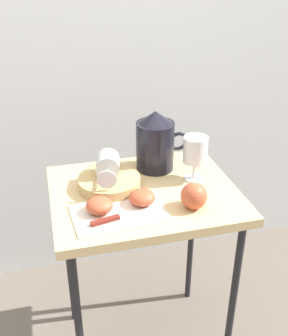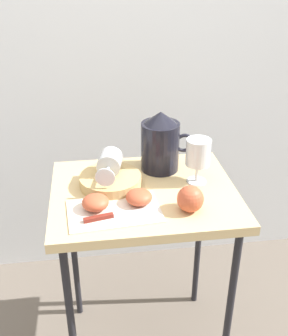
# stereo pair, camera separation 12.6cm
# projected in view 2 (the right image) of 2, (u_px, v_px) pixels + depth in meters

# --- Properties ---
(curtain_drape) EXTENTS (2.40, 0.03, 1.97)m
(curtain_drape) POSITION_uv_depth(u_px,v_px,m) (125.00, 59.00, 1.66)
(curtain_drape) COLOR white
(curtain_drape) RESTS_ON ground_plane
(table) EXTENTS (0.58, 0.47, 0.71)m
(table) POSITION_uv_depth(u_px,v_px,m) (144.00, 209.00, 1.33)
(table) COLOR tan
(table) RESTS_ON ground_plane
(linen_napkin) EXTENTS (0.28, 0.19, 0.00)m
(linen_napkin) POSITION_uv_depth(u_px,v_px,m) (114.00, 211.00, 1.19)
(linen_napkin) COLOR silver
(linen_napkin) RESTS_ON table
(basket_tray) EXTENTS (0.20, 0.20, 0.03)m
(basket_tray) POSITION_uv_depth(u_px,v_px,m) (111.00, 180.00, 1.32)
(basket_tray) COLOR tan
(basket_tray) RESTS_ON table
(pitcher) EXTENTS (0.18, 0.13, 0.21)m
(pitcher) POSITION_uv_depth(u_px,v_px,m) (160.00, 146.00, 1.39)
(pitcher) COLOR black
(pitcher) RESTS_ON table
(wine_glass_upright) EXTENTS (0.08, 0.08, 0.15)m
(wine_glass_upright) POSITION_uv_depth(u_px,v_px,m) (198.00, 155.00, 1.30)
(wine_glass_upright) COLOR silver
(wine_glass_upright) RESTS_ON table
(wine_glass_tipped_near) EXTENTS (0.10, 0.15, 0.07)m
(wine_glass_tipped_near) POSITION_uv_depth(u_px,v_px,m) (110.00, 163.00, 1.31)
(wine_glass_tipped_near) COLOR silver
(wine_glass_tipped_near) RESTS_ON basket_tray
(apple_half_left) EXTENTS (0.08, 0.08, 0.04)m
(apple_half_left) POSITION_uv_depth(u_px,v_px,m) (95.00, 202.00, 1.19)
(apple_half_left) COLOR #C15133
(apple_half_left) RESTS_ON linen_napkin
(apple_half_right) EXTENTS (0.08, 0.08, 0.04)m
(apple_half_right) POSITION_uv_depth(u_px,v_px,m) (139.00, 197.00, 1.21)
(apple_half_right) COLOR #C15133
(apple_half_right) RESTS_ON linen_napkin
(apple_whole) EXTENTS (0.08, 0.08, 0.08)m
(apple_whole) POSITION_uv_depth(u_px,v_px,m) (190.00, 199.00, 1.18)
(apple_whole) COLOR #C15133
(apple_whole) RESTS_ON table
(knife) EXTENTS (0.22, 0.06, 0.01)m
(knife) POSITION_uv_depth(u_px,v_px,m) (111.00, 216.00, 1.16)
(knife) COLOR silver
(knife) RESTS_ON linen_napkin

